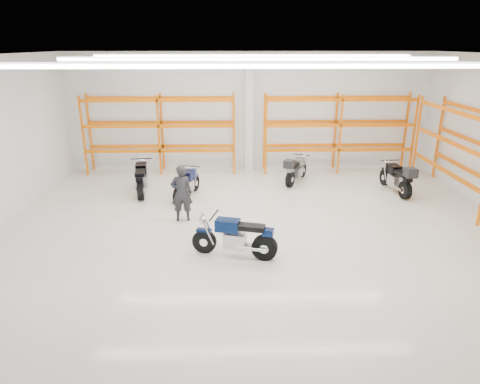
{
  "coord_description": "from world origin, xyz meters",
  "views": [
    {
      "loc": [
        -0.77,
        -10.71,
        4.75
      ],
      "look_at": [
        -0.49,
        0.5,
        0.86
      ],
      "focal_mm": 32.0,
      "sensor_mm": 36.0,
      "label": 1
    }
  ],
  "objects_px": {
    "motorcycle_back_d": "(398,179)",
    "standing_man": "(182,193)",
    "motorcycle_main": "(238,238)",
    "motorcycle_back_a": "(141,179)",
    "structural_column": "(249,113)",
    "motorcycle_back_c": "(295,170)",
    "motorcycle_back_b": "(186,185)"
  },
  "relations": [
    {
      "from": "motorcycle_back_d",
      "to": "standing_man",
      "type": "relative_size",
      "value": 1.29
    },
    {
      "from": "motorcycle_main",
      "to": "standing_man",
      "type": "distance_m",
      "value": 2.73
    },
    {
      "from": "motorcycle_back_a",
      "to": "structural_column",
      "type": "height_order",
      "value": "structural_column"
    },
    {
      "from": "standing_man",
      "to": "structural_column",
      "type": "distance_m",
      "value": 5.84
    },
    {
      "from": "standing_man",
      "to": "motorcycle_back_d",
      "type": "bearing_deg",
      "value": -168.82
    },
    {
      "from": "motorcycle_back_c",
      "to": "motorcycle_main",
      "type": "bearing_deg",
      "value": -111.13
    },
    {
      "from": "motorcycle_main",
      "to": "motorcycle_back_d",
      "type": "xyz_separation_m",
      "value": [
        5.4,
        4.36,
        0.05
      ]
    },
    {
      "from": "motorcycle_back_b",
      "to": "motorcycle_main",
      "type": "bearing_deg",
      "value": -68.67
    },
    {
      "from": "motorcycle_back_a",
      "to": "motorcycle_back_c",
      "type": "relative_size",
      "value": 1.19
    },
    {
      "from": "structural_column",
      "to": "motorcycle_main",
      "type": "bearing_deg",
      "value": -94.5
    },
    {
      "from": "motorcycle_back_b",
      "to": "motorcycle_back_c",
      "type": "relative_size",
      "value": 1.03
    },
    {
      "from": "motorcycle_back_a",
      "to": "motorcycle_back_d",
      "type": "bearing_deg",
      "value": -1.64
    },
    {
      "from": "motorcycle_back_a",
      "to": "structural_column",
      "type": "xyz_separation_m",
      "value": [
        3.71,
        2.88,
        1.75
      ]
    },
    {
      "from": "motorcycle_back_b",
      "to": "motorcycle_back_c",
      "type": "distance_m",
      "value": 4.05
    },
    {
      "from": "motorcycle_main",
      "to": "motorcycle_back_b",
      "type": "xyz_separation_m",
      "value": [
        -1.6,
        4.1,
        -0.03
      ]
    },
    {
      "from": "motorcycle_main",
      "to": "motorcycle_back_a",
      "type": "relative_size",
      "value": 0.94
    },
    {
      "from": "motorcycle_back_b",
      "to": "structural_column",
      "type": "relative_size",
      "value": 0.41
    },
    {
      "from": "motorcycle_main",
      "to": "motorcycle_back_a",
      "type": "height_order",
      "value": "motorcycle_back_a"
    },
    {
      "from": "motorcycle_main",
      "to": "motorcycle_back_c",
      "type": "relative_size",
      "value": 1.12
    },
    {
      "from": "motorcycle_back_c",
      "to": "structural_column",
      "type": "relative_size",
      "value": 0.4
    },
    {
      "from": "motorcycle_back_a",
      "to": "motorcycle_back_b",
      "type": "relative_size",
      "value": 1.15
    },
    {
      "from": "motorcycle_main",
      "to": "standing_man",
      "type": "height_order",
      "value": "standing_man"
    },
    {
      "from": "motorcycle_main",
      "to": "motorcycle_back_d",
      "type": "bearing_deg",
      "value": 38.92
    },
    {
      "from": "motorcycle_back_d",
      "to": "structural_column",
      "type": "xyz_separation_m",
      "value": [
        -4.81,
        3.13,
        1.73
      ]
    },
    {
      "from": "motorcycle_main",
      "to": "motorcycle_back_c",
      "type": "xyz_separation_m",
      "value": [
        2.16,
        5.6,
        0.01
      ]
    },
    {
      "from": "motorcycle_back_a",
      "to": "motorcycle_back_d",
      "type": "xyz_separation_m",
      "value": [
        8.53,
        -0.24,
        0.02
      ]
    },
    {
      "from": "motorcycle_back_a",
      "to": "motorcycle_back_b",
      "type": "height_order",
      "value": "motorcycle_back_a"
    },
    {
      "from": "motorcycle_back_a",
      "to": "standing_man",
      "type": "xyz_separation_m",
      "value": [
        1.6,
        -2.37,
        0.32
      ]
    },
    {
      "from": "motorcycle_back_c",
      "to": "structural_column",
      "type": "height_order",
      "value": "structural_column"
    },
    {
      "from": "motorcycle_back_b",
      "to": "standing_man",
      "type": "bearing_deg",
      "value": -87.79
    },
    {
      "from": "motorcycle_back_c",
      "to": "motorcycle_back_d",
      "type": "height_order",
      "value": "motorcycle_back_d"
    },
    {
      "from": "motorcycle_back_c",
      "to": "structural_column",
      "type": "distance_m",
      "value": 3.03
    }
  ]
}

